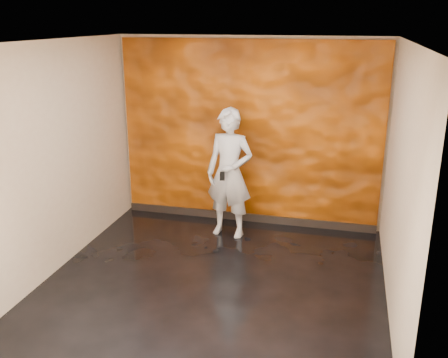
% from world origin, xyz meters
% --- Properties ---
extents(room, '(4.02, 4.02, 2.81)m').
position_xyz_m(room, '(0.00, 0.00, 1.40)').
color(room, black).
rests_on(room, ground).
extents(feature_wall, '(3.90, 0.06, 2.75)m').
position_xyz_m(feature_wall, '(0.00, 1.96, 1.38)').
color(feature_wall, '#C85805').
rests_on(feature_wall, ground).
extents(baseboard, '(3.90, 0.04, 0.12)m').
position_xyz_m(baseboard, '(0.00, 1.92, 0.06)').
color(baseboard, black).
rests_on(baseboard, ground).
extents(man, '(0.73, 0.54, 1.86)m').
position_xyz_m(man, '(-0.15, 1.37, 0.93)').
color(man, '#9DA1AD').
rests_on(man, ground).
extents(phone, '(0.07, 0.03, 0.13)m').
position_xyz_m(phone, '(-0.19, 1.11, 0.97)').
color(phone, black).
rests_on(phone, man).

